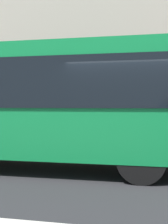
# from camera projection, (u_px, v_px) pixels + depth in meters

# --- Properties ---
(ground_plane) EXTENTS (60.00, 60.00, 0.00)m
(ground_plane) POSITION_uv_depth(u_px,v_px,m) (130.00, 175.00, 7.13)
(ground_plane) COLOR #232326
(building_facade_far) EXTENTS (28.00, 1.55, 12.00)m
(building_facade_far) POSITION_uv_depth(u_px,v_px,m) (141.00, 5.00, 13.61)
(building_facade_far) COLOR #A89E8E
(building_facade_far) RESTS_ON ground_plane
(red_bus) EXTENTS (9.05, 2.54, 3.08)m
(red_bus) POSITION_uv_depth(u_px,v_px,m) (24.00, 102.00, 7.96)
(red_bus) COLOR #0F7238
(red_bus) RESTS_ON ground_plane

